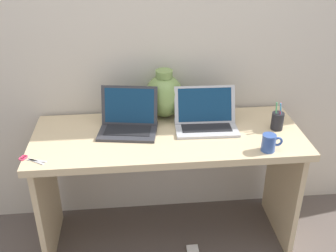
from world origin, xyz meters
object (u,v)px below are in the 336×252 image
laptop_left (129,119)px  laptop_right (205,117)px  pen_cup (277,121)px  green_vase (164,95)px  scissors (28,159)px  coffee_mug (269,143)px  power_brick (193,251)px

laptop_left → laptop_right: (0.43, -0.01, -0.01)m
pen_cup → laptop_left: bearing=174.4°
green_vase → scissors: size_ratio=2.00×
coffee_mug → power_brick: (-0.36, 0.07, -0.78)m
pen_cup → laptop_right: bearing=169.4°
laptop_right → pen_cup: (0.40, -0.07, -0.00)m
coffee_mug → laptop_right: bearing=132.9°
pen_cup → power_brick: pen_cup is taller
coffee_mug → scissors: (-1.21, 0.03, -0.04)m
laptop_left → power_brick: 0.90m
coffee_mug → pen_cup: size_ratio=0.65×
coffee_mug → pen_cup: pen_cup is taller
coffee_mug → scissors: bearing=178.5°
green_vase → power_brick: (0.14, -0.39, -0.86)m
laptop_left → pen_cup: 0.83m
laptop_left → coffee_mug: bearing=-23.2°
laptop_left → scissors: 0.57m
pen_cup → power_brick: (-0.48, -0.16, -0.79)m
power_brick → green_vase: bearing=109.2°
green_vase → scissors: 0.84m
laptop_right → pen_cup: laptop_right is taller
laptop_right → coffee_mug: bearing=-47.1°
power_brick → pen_cup: bearing=18.0°
laptop_left → laptop_right: bearing=-0.9°
laptop_right → scissors: size_ratio=2.47×
laptop_left → power_brick: laptop_left is taller
green_vase → pen_cup: green_vase is taller
laptop_left → green_vase: 0.27m
laptop_left → coffee_mug: 0.77m
laptop_right → pen_cup: bearing=-10.6°
pen_cup → scissors: (-1.33, -0.19, -0.05)m
pen_cup → power_brick: 0.93m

